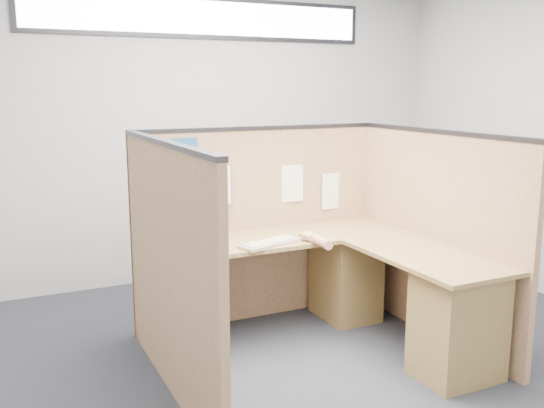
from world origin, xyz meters
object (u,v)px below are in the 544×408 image
l_desk (326,292)px  mouse (307,238)px  keyboard (270,243)px  laptop (178,236)px

l_desk → mouse: size_ratio=19.63×
mouse → keyboard: bearing=180.0°
l_desk → laptop: size_ratio=5.31×
l_desk → keyboard: 0.53m
laptop → l_desk: bearing=-14.0°
l_desk → laptop: laptop is taller
l_desk → laptop: 1.13m
l_desk → keyboard: size_ratio=3.99×
l_desk → keyboard: bearing=151.5°
keyboard → mouse: bearing=-15.8°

